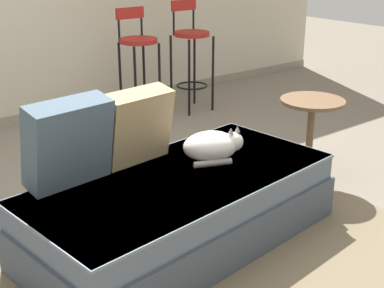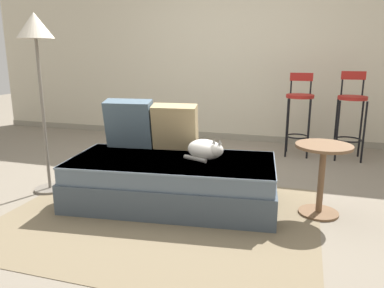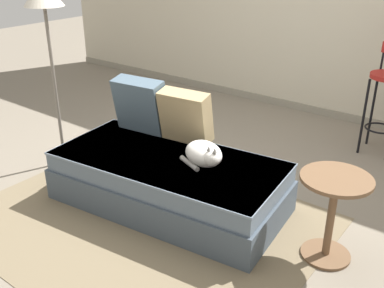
{
  "view_description": "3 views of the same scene",
  "coord_description": "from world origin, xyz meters",
  "px_view_note": "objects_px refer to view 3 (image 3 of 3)",
  "views": [
    {
      "loc": [
        -1.58,
        -2.52,
        1.59
      ],
      "look_at": [
        0.15,
        -0.3,
        0.52
      ],
      "focal_mm": 50.0,
      "sensor_mm": 36.0,
      "label": 1
    },
    {
      "loc": [
        1.05,
        -3.28,
        1.29
      ],
      "look_at": [
        0.15,
        -0.3,
        0.52
      ],
      "focal_mm": 35.0,
      "sensor_mm": 36.0,
      "label": 2
    },
    {
      "loc": [
        1.97,
        -2.68,
        1.89
      ],
      "look_at": [
        0.15,
        -0.3,
        0.52
      ],
      "focal_mm": 42.0,
      "sensor_mm": 36.0,
      "label": 3
    }
  ],
  "objects_px": {
    "side_table": "(333,206)",
    "throw_pillow_corner": "(141,105)",
    "floor_lamp": "(45,11)",
    "cat": "(204,154)",
    "throw_pillow_middle": "(186,116)",
    "couch": "(169,181)"
  },
  "relations": [
    {
      "from": "side_table",
      "to": "throw_pillow_corner",
      "type": "bearing_deg",
      "value": 175.69
    },
    {
      "from": "floor_lamp",
      "to": "cat",
      "type": "bearing_deg",
      "value": 4.19
    },
    {
      "from": "throw_pillow_middle",
      "to": "couch",
      "type": "bearing_deg",
      "value": -75.87
    },
    {
      "from": "throw_pillow_corner",
      "to": "throw_pillow_middle",
      "type": "distance_m",
      "value": 0.44
    },
    {
      "from": "side_table",
      "to": "floor_lamp",
      "type": "relative_size",
      "value": 0.36
    },
    {
      "from": "couch",
      "to": "side_table",
      "type": "xyz_separation_m",
      "value": [
        1.22,
        0.14,
        0.17
      ]
    },
    {
      "from": "cat",
      "to": "side_table",
      "type": "relative_size",
      "value": 0.66
    },
    {
      "from": "couch",
      "to": "throw_pillow_middle",
      "type": "relative_size",
      "value": 4.26
    },
    {
      "from": "cat",
      "to": "throw_pillow_middle",
      "type": "bearing_deg",
      "value": 145.76
    },
    {
      "from": "couch",
      "to": "throw_pillow_corner",
      "type": "relative_size",
      "value": 3.96
    },
    {
      "from": "side_table",
      "to": "floor_lamp",
      "type": "bearing_deg",
      "value": -175.91
    },
    {
      "from": "throw_pillow_middle",
      "to": "side_table",
      "type": "relative_size",
      "value": 0.74
    },
    {
      "from": "cat",
      "to": "floor_lamp",
      "type": "xyz_separation_m",
      "value": [
        -1.51,
        -0.11,
        0.88
      ]
    },
    {
      "from": "throw_pillow_middle",
      "to": "floor_lamp",
      "type": "height_order",
      "value": "floor_lamp"
    },
    {
      "from": "couch",
      "to": "cat",
      "type": "height_order",
      "value": "cat"
    },
    {
      "from": "throw_pillow_corner",
      "to": "floor_lamp",
      "type": "height_order",
      "value": "floor_lamp"
    },
    {
      "from": "couch",
      "to": "throw_pillow_corner",
      "type": "height_order",
      "value": "throw_pillow_corner"
    },
    {
      "from": "couch",
      "to": "floor_lamp",
      "type": "relative_size",
      "value": 1.13
    },
    {
      "from": "side_table",
      "to": "throw_pillow_middle",
      "type": "bearing_deg",
      "value": 172.12
    },
    {
      "from": "throw_pillow_middle",
      "to": "cat",
      "type": "relative_size",
      "value": 1.12
    },
    {
      "from": "floor_lamp",
      "to": "throw_pillow_corner",
      "type": "bearing_deg",
      "value": 23.18
    },
    {
      "from": "throw_pillow_corner",
      "to": "side_table",
      "type": "distance_m",
      "value": 1.76
    }
  ]
}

